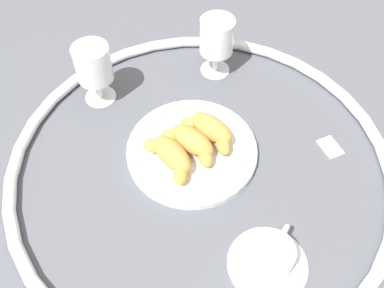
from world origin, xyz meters
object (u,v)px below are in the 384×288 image
sugar_packet (331,147)px  croissant_large (210,129)px  pastry_plate (192,150)px  juice_glass_right (93,65)px  croissant_small (191,142)px  coffee_cup_near (270,258)px  juice_glass_left (217,39)px  croissant_extra (171,155)px

sugar_packet → croissant_large: bearing=61.9°
pastry_plate → juice_glass_right: size_ratio=1.87×
pastry_plate → sugar_packet: (-0.24, -0.14, -0.01)m
croissant_small → sugar_packet: (-0.24, -0.14, -0.04)m
croissant_small → coffee_cup_near: 0.27m
sugar_packet → juice_glass_left: bearing=20.4°
pastry_plate → juice_glass_right: 0.27m
juice_glass_left → coffee_cup_near: bearing=126.2°
croissant_large → juice_glass_left: size_ratio=0.95×
croissant_large → pastry_plate: bearing=67.2°
croissant_large → sugar_packet: bearing=-156.4°
pastry_plate → croissant_small: bearing=76.5°
coffee_cup_near → juice_glass_left: bearing=-53.8°
coffee_cup_near → juice_glass_left: (0.28, -0.39, 0.07)m
croissant_small → coffee_cup_near: size_ratio=0.98×
coffee_cup_near → juice_glass_left: juice_glass_left is taller
pastry_plate → croissant_extra: size_ratio=2.09×
croissant_extra → coffee_cup_near: size_ratio=0.92×
juice_glass_left → sugar_packet: 0.34m
pastry_plate → croissant_extra: (0.02, 0.05, 0.03)m
croissant_extra → juice_glass_left: juice_glass_left is taller
juice_glass_left → sugar_packet: size_ratio=2.80×
pastry_plate → coffee_cup_near: 0.27m
croissant_small → coffee_cup_near: (-0.22, 0.15, -0.01)m
croissant_extra → coffee_cup_near: bearing=157.7°
croissant_small → sugar_packet: 0.29m
sugar_packet → croissant_small: bearing=68.9°
croissant_large → coffee_cup_near: bearing=136.7°
croissant_small → juice_glass_right: juice_glass_right is taller
croissant_extra → juice_glass_right: 0.26m
pastry_plate → croissant_small: size_ratio=1.96×
croissant_large → sugar_packet: 0.25m
croissant_small → croissant_extra: (0.02, 0.05, 0.00)m
croissant_large → juice_glass_right: size_ratio=0.95×
croissant_small → juice_glass_right: size_ratio=0.95×
coffee_cup_near → juice_glass_right: size_ratio=0.97×
croissant_extra → sugar_packet: bearing=-144.2°
pastry_plate → sugar_packet: pastry_plate is taller
croissant_small → croissant_large: bearing=-112.2°
pastry_plate → croissant_small: croissant_small is taller
croissant_large → croissant_small: same height
pastry_plate → coffee_cup_near: (-0.22, 0.15, 0.02)m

